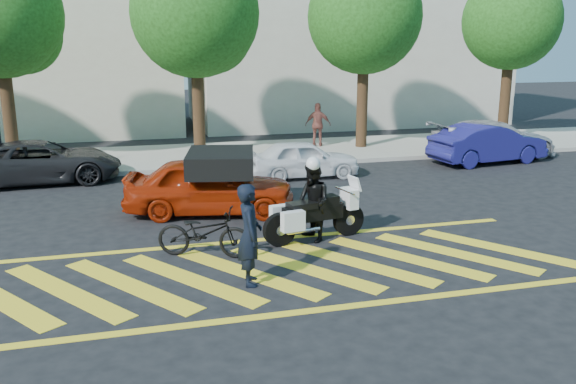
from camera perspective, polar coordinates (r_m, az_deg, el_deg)
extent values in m
plane|color=black|center=(11.88, -0.85, -7.35)|extent=(90.00, 90.00, 0.00)
cube|color=#9E998E|center=(23.28, -8.22, 3.36)|extent=(60.00, 5.00, 0.15)
cube|color=yellow|center=(11.62, -20.06, -8.73)|extent=(2.43, 3.21, 0.01)
cube|color=yellow|center=(11.56, -14.57, -8.42)|extent=(2.43, 3.21, 0.01)
cube|color=yellow|center=(11.61, -9.09, -8.04)|extent=(2.43, 3.21, 0.01)
cube|color=yellow|center=(11.76, -3.71, -7.59)|extent=(2.43, 3.21, 0.01)
cube|color=yellow|center=(12.00, 1.48, -7.10)|extent=(2.43, 3.21, 0.01)
cube|color=yellow|center=(12.34, 6.41, -6.57)|extent=(2.43, 3.21, 0.01)
cube|color=yellow|center=(12.77, 11.03, -6.04)|extent=(2.43, 3.21, 0.01)
cube|color=yellow|center=(13.28, 15.32, -5.50)|extent=(2.43, 3.21, 0.01)
cube|color=yellow|center=(13.85, 19.27, -4.98)|extent=(2.43, 3.21, 0.01)
cube|color=yellow|center=(10.20, 1.85, -11.08)|extent=(12.00, 0.20, 0.01)
cube|color=yellow|center=(13.62, -2.84, -4.51)|extent=(12.00, 0.20, 0.01)
cube|color=beige|center=(33.84, 5.30, 15.97)|extent=(16.00, 8.00, 11.00)
cylinder|color=black|center=(23.15, -24.68, 6.99)|extent=(0.44, 0.44, 4.00)
sphere|color=#1D4211|center=(23.24, -23.72, 13.38)|extent=(2.73, 2.73, 2.73)
cylinder|color=black|center=(23.00, -8.38, 8.08)|extent=(0.44, 0.44, 4.00)
sphere|color=#1D4211|center=(22.90, -8.69, 16.23)|extent=(4.60, 4.60, 4.60)
sphere|color=#1D4211|center=(23.26, -7.20, 14.54)|extent=(2.99, 2.99, 2.99)
cylinder|color=black|center=(24.63, 6.96, 8.51)|extent=(0.44, 0.44, 4.00)
sphere|color=#1D4211|center=(24.54, 7.19, 15.99)|extent=(4.40, 4.40, 4.40)
sphere|color=#1D4211|center=(25.03, 8.19, 14.41)|extent=(2.86, 2.86, 2.86)
cylinder|color=black|center=(27.73, 19.65, 8.42)|extent=(0.44, 0.44, 4.00)
sphere|color=#1D4211|center=(27.64, 20.19, 14.81)|extent=(4.00, 4.00, 4.00)
sphere|color=#1D4211|center=(28.22, 20.76, 13.51)|extent=(2.60, 2.60, 2.60)
imported|color=black|center=(10.98, -3.61, -3.99)|extent=(0.52, 0.73, 1.87)
imported|color=black|center=(12.57, -7.86, -3.78)|extent=(2.06, 1.38, 1.02)
cylinder|color=black|center=(13.12, -0.80, -3.54)|extent=(0.75, 0.29, 0.73)
cylinder|color=silver|center=(13.12, -0.80, -3.54)|extent=(0.25, 0.22, 0.22)
cylinder|color=black|center=(13.92, 5.67, -2.57)|extent=(0.75, 0.29, 0.73)
cylinder|color=silver|center=(13.92, 5.67, -2.57)|extent=(0.25, 0.22, 0.22)
cube|color=black|center=(13.40, 2.34, -1.94)|extent=(1.42, 0.55, 0.33)
cube|color=black|center=(13.49, 3.59, -0.86)|extent=(0.56, 0.42, 0.24)
cube|color=black|center=(13.22, 1.29, -1.26)|extent=(0.67, 0.49, 0.13)
cube|color=silver|center=(13.79, 5.72, -0.58)|extent=(0.33, 0.51, 0.44)
cube|color=silver|center=(13.38, -0.64, -2.11)|extent=(0.53, 0.29, 0.42)
cube|color=silver|center=(12.88, 0.47, -2.75)|extent=(0.53, 0.29, 0.42)
imported|color=black|center=(13.34, 2.33, -0.99)|extent=(0.81, 0.96, 1.75)
imported|color=#9A2007|center=(15.62, -7.35, 0.58)|extent=(4.53, 2.55, 1.45)
imported|color=black|center=(20.41, -22.04, 2.65)|extent=(4.85, 2.40, 1.32)
imported|color=white|center=(19.69, 1.48, 3.13)|extent=(3.59, 1.51, 1.21)
imported|color=navy|center=(23.13, 18.19, 4.33)|extent=(4.46, 2.03, 1.42)
imported|color=#9B9DA2|center=(24.30, 18.64, 4.72)|extent=(4.86, 2.03, 1.40)
imported|color=brown|center=(24.67, 2.82, 6.31)|extent=(1.11, 0.75, 1.74)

